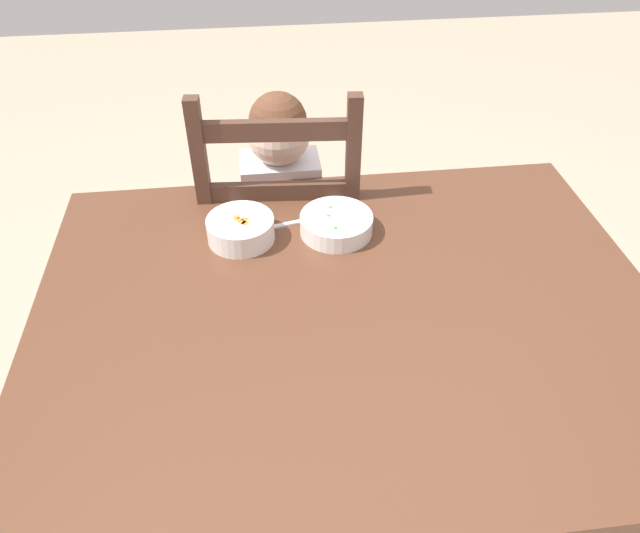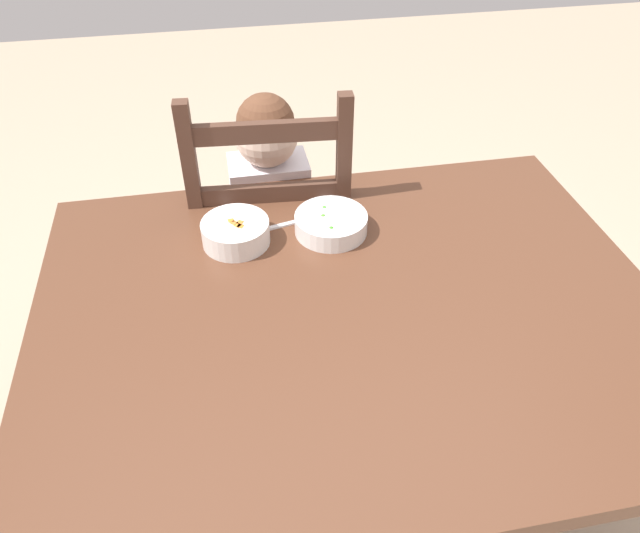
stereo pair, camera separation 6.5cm
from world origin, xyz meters
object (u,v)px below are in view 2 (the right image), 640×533
dining_table (350,337)px  bowl_of_carrots (236,232)px  dining_chair (273,249)px  spoon (269,228)px  bowl_of_peas (331,223)px  child_figure (272,206)px

dining_table → bowl_of_carrots: 0.36m
dining_chair → spoon: size_ratio=7.42×
spoon → dining_chair: bearing=83.6°
bowl_of_peas → dining_table: bearing=-91.9°
child_figure → bowl_of_peas: child_figure is taller
dining_table → spoon: 0.34m
child_figure → bowl_of_carrots: size_ratio=6.04×
dining_chair → bowl_of_carrots: (-0.11, -0.29, 0.30)m
dining_table → bowl_of_peas: 0.29m
dining_table → spoon: spoon is taller
child_figure → dining_table: bearing=-79.3°
dining_chair → child_figure: dining_chair is taller
child_figure → bowl_of_carrots: child_figure is taller
spoon → dining_table: bearing=-65.1°
dining_table → dining_chair: bearing=101.1°
dining_chair → spoon: bearing=-96.4°
child_figure → bowl_of_peas: size_ratio=5.50×
dining_chair → bowl_of_carrots: bearing=-110.4°
bowl_of_peas → bowl_of_carrots: 0.23m
dining_table → dining_chair: (-0.11, 0.56, -0.17)m
bowl_of_peas → spoon: (-0.15, 0.04, -0.02)m
bowl_of_peas → spoon: bowl_of_peas is taller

